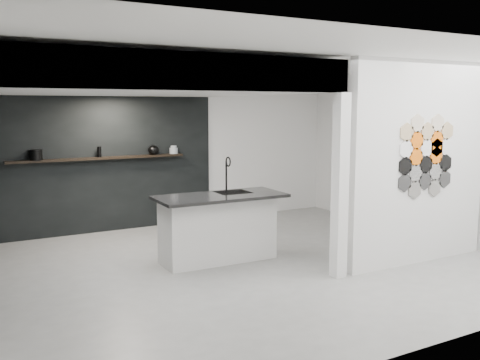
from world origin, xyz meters
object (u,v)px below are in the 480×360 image
Objects in this scene: partition_panel at (420,163)px; glass_bowl at (174,151)px; kettle at (153,150)px; stockpot at (36,155)px; glass_vase at (174,150)px; kitchen_island at (218,227)px; bottle_dark at (99,152)px; utensil_cup at (32,157)px.

partition_panel is 18.28× the size of glass_bowl.
stockpot is at bearing -175.82° from kettle.
glass_vase is (2.38, 0.00, -0.01)m from stockpot.
kettle is (-0.04, 2.47, 0.91)m from kitchen_island.
bottle_dark is at bearing 0.00° from stockpot.
glass_bowl is at bearing 0.00° from utensil_cup.
partition_panel is 5.17m from bottle_dark.
partition_panel is 4.39m from glass_vase.
kitchen_island is 8.83× the size of stockpot.
partition_panel is 4.39m from glass_bowl.
glass_bowl is (0.35, 2.47, 0.88)m from kitchen_island.
glass_bowl is at bearing 0.00° from bottle_dark.
kitchen_island is 2.65m from glass_vase.
kettle is (-2.46, 3.87, 0.00)m from partition_panel.
partition_panel reaches higher than glass_bowl.
bottle_dark is 1.08m from utensil_cup.
bottle_dark is at bearing 131.58° from partition_panel.
stockpot is (-4.45, 3.87, 0.00)m from partition_panel.
partition_panel reaches higher than utensil_cup.
glass_vase is (0.35, 2.47, 0.90)m from kitchen_island.
glass_vase is at bearing 118.23° from partition_panel.
kitchen_island is 10.11× the size of bottle_dark.
stockpot is 2.38m from glass_bowl.
glass_bowl is at bearing 118.23° from partition_panel.
partition_panel is at bearing -61.77° from glass_bowl.
stockpot reaches higher than utensil_cup.
kettle is at bearing 122.51° from partition_panel.
stockpot reaches higher than glass_vase.
stockpot is 1.02m from bottle_dark.
bottle_dark reaches higher than glass_bowl.
glass_vase is at bearing 0.00° from stockpot.
utensil_cup is (-2.04, 0.00, -0.04)m from kettle.
partition_panel reaches higher than glass_vase.
glass_bowl is at bearing 4.18° from kettle.
stockpot is 1.99m from kettle.
bottle_dark is (-3.43, 3.87, 0.01)m from partition_panel.
kitchen_island is 9.22× the size of kettle.
stockpot is (-2.03, 2.47, 0.91)m from kitchen_island.
glass_bowl is 0.85× the size of bottle_dark.
bottle_dark reaches higher than glass_vase.
utensil_cup is at bearing 139.39° from partition_panel.
kettle is at bearing 180.00° from glass_vase.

